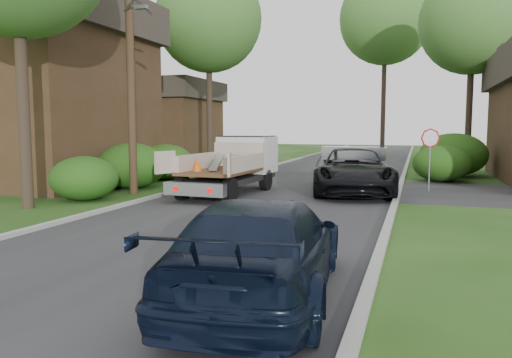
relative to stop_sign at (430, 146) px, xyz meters
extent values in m
plane|color=#204212|center=(-5.20, -9.00, -1.78)|extent=(120.00, 120.00, 0.00)
cube|color=#28282B|center=(-5.20, 1.00, -1.77)|extent=(8.00, 90.00, 0.02)
cube|color=#9E9E99|center=(-9.30, 1.00, -1.72)|extent=(0.20, 90.00, 0.12)
cube|color=#9E9E99|center=(-1.10, 1.00, -1.72)|extent=(0.20, 90.00, 0.12)
cylinder|color=slate|center=(0.00, 0.00, -0.78)|extent=(0.06, 0.06, 2.00)
cylinder|color=#B20A0A|center=(0.00, 0.00, 0.32)|extent=(0.71, 0.32, 0.76)
cylinder|color=#382619|center=(-10.70, -4.00, 3.22)|extent=(0.30, 0.30, 10.00)
cylinder|color=slate|center=(-10.20, -4.50, 5.22)|extent=(1.22, 0.76, 0.57)
cube|color=slate|center=(-9.60, -5.00, 4.82)|extent=(0.45, 0.20, 0.12)
cube|color=#3B2918|center=(-17.20, -2.00, 1.47)|extent=(9.00, 8.00, 6.50)
cube|color=#332B26|center=(-17.20, -2.00, 5.62)|extent=(9.72, 8.64, 1.80)
cube|color=#3B2918|center=(-18.70, 13.00, 0.47)|extent=(7.00, 7.00, 4.50)
cube|color=#332B26|center=(-18.70, 13.00, 3.42)|extent=(7.56, 7.56, 1.40)
cube|color=#332B26|center=(-18.70, 13.00, 4.12)|extent=(1.05, 7.56, 0.20)
ellipsoid|color=#184A11|center=(-11.40, -6.00, -1.01)|extent=(2.34, 2.34, 1.53)
ellipsoid|color=#184A11|center=(-11.70, -2.50, -0.84)|extent=(2.86, 2.86, 1.87)
ellipsoid|color=#184A11|center=(-12.00, 1.00, -0.93)|extent=(2.60, 2.60, 1.70)
ellipsoid|color=#184A11|center=(0.60, 4.00, -0.93)|extent=(2.60, 2.60, 1.70)
ellipsoid|color=#184A11|center=(1.30, 7.00, -0.67)|extent=(3.38, 3.38, 2.21)
cylinder|color=#2D2119|center=(-12.00, -8.00, 2.22)|extent=(0.36, 0.36, 8.00)
cylinder|color=#2D2119|center=(-12.70, 8.00, 2.72)|extent=(0.36, 0.36, 9.00)
sphere|color=#386A27|center=(-12.70, 8.00, 7.22)|extent=(6.40, 6.40, 6.40)
cylinder|color=#2D2119|center=(2.30, 11.00, 2.47)|extent=(0.36, 0.36, 8.50)
sphere|color=#386A27|center=(2.30, 11.00, 6.72)|extent=(6.00, 6.00, 6.00)
cylinder|color=#2D2119|center=(-19.20, 4.00, 2.72)|extent=(0.36, 0.36, 9.00)
sphere|color=#386A27|center=(-19.20, 4.00, 7.22)|extent=(6.00, 6.00, 6.00)
cylinder|color=#2D2119|center=(-3.20, 21.00, 3.72)|extent=(0.36, 0.36, 11.00)
sphere|color=#386A27|center=(-3.20, 21.00, 9.22)|extent=(7.20, 7.20, 7.20)
cylinder|color=black|center=(-7.97, -1.44, -1.36)|extent=(0.32, 0.86, 0.84)
cylinder|color=black|center=(-6.19, -1.52, -1.36)|extent=(0.32, 0.86, 0.84)
cylinder|color=black|center=(-8.14, -4.99, -1.36)|extent=(0.32, 0.86, 0.84)
cylinder|color=black|center=(-6.36, -5.08, -1.36)|extent=(0.32, 0.86, 0.84)
cube|color=black|center=(-7.16, -3.16, -1.20)|extent=(2.13, 5.52, 0.22)
cube|color=silver|center=(-7.07, -1.20, -0.37)|extent=(2.14, 1.78, 1.45)
cube|color=black|center=(-7.07, -1.20, 0.14)|extent=(1.99, 1.64, 0.52)
cube|color=#472D19|center=(-7.19, -3.82, -0.84)|extent=(2.22, 3.47, 0.11)
cube|color=beige|center=(-7.11, -2.13, -0.33)|extent=(2.06, 0.19, 0.94)
cube|color=beige|center=(-8.13, -3.77, -0.51)|extent=(0.39, 3.19, 0.56)
cube|color=beige|center=(-6.26, -3.86, -0.51)|extent=(0.39, 3.19, 0.56)
cube|color=silver|center=(-7.29, -5.83, -1.26)|extent=(2.17, 0.43, 0.42)
cube|color=#B20505|center=(-7.91, -5.97, -1.26)|extent=(0.15, 0.04, 0.15)
cube|color=#B20505|center=(-6.69, -6.03, -1.26)|extent=(0.15, 0.04, 0.15)
cube|color=beige|center=(-8.45, -5.63, -0.42)|extent=(0.40, 0.81, 0.75)
cube|color=beige|center=(-6.12, -5.75, -0.42)|extent=(0.32, 0.83, 0.75)
cube|color=silver|center=(-7.38, -3.72, -0.52)|extent=(0.91, 2.41, 0.43)
cone|color=#F2590A|center=(-7.75, -4.64, -0.55)|extent=(0.35, 0.35, 0.47)
cone|color=#F2590A|center=(-6.89, -3.27, -0.55)|extent=(0.35, 0.35, 0.47)
cube|color=#148C84|center=(-6.89, -2.38, -0.46)|extent=(1.03, 0.14, 0.26)
imported|color=black|center=(-2.80, -1.24, -0.91)|extent=(3.89, 6.62, 1.73)
imported|color=black|center=(-2.60, -13.58, -1.02)|extent=(2.64, 5.38, 1.50)
camera|label=1|loc=(-0.44, -20.46, 0.76)|focal=35.00mm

